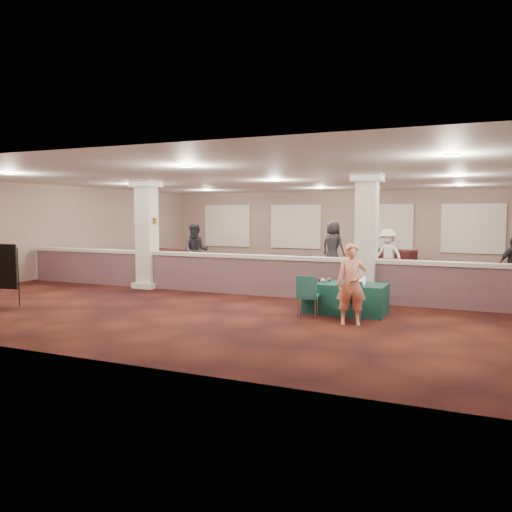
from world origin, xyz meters
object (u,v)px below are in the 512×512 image
at_px(easel_board, 1,267).
at_px(far_table_back_center, 376,260).
at_px(conf_chair_main, 352,298).
at_px(woman, 352,284).
at_px(far_table_front_center, 280,268).
at_px(far_table_front_right, 369,272).
at_px(far_table_back_left, 167,259).
at_px(attendee_b, 388,255).
at_px(far_table_back_right, 390,259).
at_px(attendee_d, 333,246).
at_px(near_table, 346,298).
at_px(far_table_front_left, 180,269).
at_px(conf_chair_side, 307,293).
at_px(attendee_a, 196,251).

relative_size(easel_board, far_table_back_center, 0.89).
height_order(conf_chair_main, easel_board, easel_board).
bearing_deg(woman, far_table_front_center, 106.59).
bearing_deg(far_table_front_right, far_table_front_center, -174.80).
bearing_deg(easel_board, far_table_back_left, 90.67).
bearing_deg(attendee_b, far_table_back_right, 121.66).
bearing_deg(attendee_d, far_table_back_left, 33.61).
xyz_separation_m(near_table, woman, (0.35, -1.07, 0.48)).
distance_m(near_table, far_table_front_left, 7.12).
bearing_deg(conf_chair_side, conf_chair_main, -14.60).
bearing_deg(conf_chair_side, easel_board, -175.50).
relative_size(near_table, conf_chair_main, 2.04).
distance_m(easel_board, far_table_back_left, 8.73).
xyz_separation_m(conf_chair_main, far_table_back_center, (-1.16, 9.99, -0.16)).
xyz_separation_m(far_table_front_right, attendee_b, (0.38, 1.22, 0.46)).
height_order(far_table_front_left, far_table_back_left, same).
bearing_deg(attendee_b, far_table_back_left, -155.86).
height_order(conf_chair_main, woman, woman).
relative_size(far_table_back_center, attendee_d, 0.88).
bearing_deg(conf_chair_side, far_table_back_left, 130.20).
relative_size(far_table_front_left, far_table_front_right, 0.97).
height_order(far_table_back_left, far_table_back_right, far_table_back_left).
bearing_deg(far_table_front_center, conf_chair_side, -64.08).
xyz_separation_m(far_table_back_right, attendee_a, (-5.80, -5.44, 0.55)).
height_order(far_table_front_center, attendee_a, attendee_a).
relative_size(conf_chair_side, woman, 0.56).
bearing_deg(far_table_front_left, far_table_back_left, 129.76).
bearing_deg(woman, far_table_back_left, 125.22).
height_order(far_table_back_center, attendee_b, attendee_b).
bearing_deg(near_table, far_table_back_center, 97.64).
distance_m(woman, far_table_front_center, 6.66).
xyz_separation_m(far_table_back_right, attendee_d, (-1.93, -1.69, 0.58)).
bearing_deg(far_table_back_center, conf_chair_side, -88.94).
distance_m(easel_board, attendee_d, 11.61).
bearing_deg(near_table, far_table_back_left, 146.95).
height_order(far_table_front_left, attendee_b, attendee_b).
height_order(near_table, woman, woman).
xyz_separation_m(woman, far_table_back_left, (-9.08, 7.27, -0.44)).
xyz_separation_m(woman, attendee_b, (-0.32, 7.07, 0.03)).
distance_m(near_table, far_table_back_left, 10.70).
bearing_deg(far_table_front_right, conf_chair_main, -83.37).
distance_m(woman, far_table_back_right, 10.61).
bearing_deg(conf_chair_side, attendee_a, 129.68).
xyz_separation_m(far_table_front_left, far_table_back_right, (5.96, 6.20, -0.00)).
bearing_deg(far_table_back_left, far_table_front_right, -9.59).
distance_m(easel_board, woman, 8.17).
bearing_deg(conf_chair_side, woman, -25.67).
bearing_deg(near_table, attendee_d, 108.62).
bearing_deg(conf_chair_side, far_table_front_left, 135.27).
height_order(far_table_front_right, far_table_back_left, far_table_front_right).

